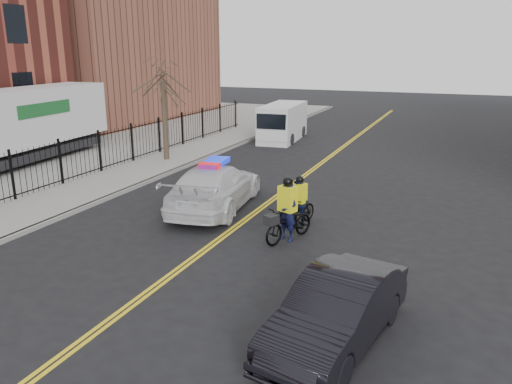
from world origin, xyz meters
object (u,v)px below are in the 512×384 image
object	(u,v)px
cyclist_near	(287,218)
semi_trailer	(12,124)
police_cruiser	(215,187)
cyclist_far	(299,206)
dark_sedan	(337,311)
cargo_van	(282,123)

from	to	relation	value
cyclist_near	semi_trailer	bearing A→B (deg)	-173.45
police_cruiser	cyclist_far	xyz separation A→B (m)	(3.44, -0.56, -0.16)
semi_trailer	cyclist_far	xyz separation A→B (m)	(15.87, -2.85, -1.49)
cyclist_near	cyclist_far	size ratio (longest dim) A/B	1.24
dark_sedan	cargo_van	bearing A→B (deg)	122.46
police_cruiser	cyclist_near	xyz separation A→B (m)	(3.51, -1.99, -0.14)
dark_sedan	cyclist_near	bearing A→B (deg)	129.28
dark_sedan	semi_trailer	world-z (taller)	semi_trailer
dark_sedan	semi_trailer	distance (m)	20.95
cargo_van	cyclist_far	size ratio (longest dim) A/B	3.22
police_cruiser	cyclist_far	size ratio (longest dim) A/B	3.42
dark_sedan	cargo_van	world-z (taller)	cargo_van
cargo_van	cyclist_near	distance (m)	17.69
semi_trailer	cyclist_near	world-z (taller)	semi_trailer
cyclist_near	police_cruiser	bearing A→B (deg)	172.02
dark_sedan	cargo_van	distance (m)	23.33
semi_trailer	cargo_van	bearing A→B (deg)	46.43
cargo_van	semi_trailer	size ratio (longest dim) A/B	0.46
dark_sedan	cyclist_far	world-z (taller)	cyclist_far
police_cruiser	cyclist_far	bearing A→B (deg)	162.41
dark_sedan	cargo_van	xyz separation A→B (m)	(-8.98, 21.53, 0.40)
dark_sedan	cyclist_far	bearing A→B (deg)	124.07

